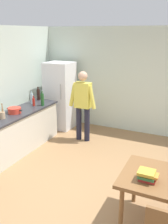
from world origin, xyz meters
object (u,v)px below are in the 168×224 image
utensil_jar (2,115)px  book_stack (147,175)px  bottle_sauce_red (34,102)px  refrigerator (60,96)px  person (83,102)px  bottle_wine_dark (38,94)px  bottle_wine_green (42,100)px  bottle_water_clear (32,98)px  cooking_pot (14,110)px

utensil_jar → book_stack: 3.13m
utensil_jar → bottle_sauce_red: utensil_jar is taller
refrigerator → utensil_jar: bearing=-92.1°
person → bottle_sauce_red: bearing=-151.2°
refrigerator → bottle_wine_dark: 0.70m
bottle_wine_dark → book_stack: (3.23, -2.23, -0.22)m
person → bottle_wine_green: (-0.84, -0.45, 0.07)m
refrigerator → book_stack: bearing=-44.0°
refrigerator → bottle_wine_green: size_ratio=5.29×
bottle_water_clear → bottle_wine_dark: bottle_wine_dark is taller
bottle_water_clear → person: bearing=19.4°
utensil_jar → cooking_pot: bearing=93.8°
utensil_jar → bottle_wine_green: (0.19, 1.13, 0.07)m
refrigerator → bottle_wine_dark: bearing=-113.0°
bottle_sauce_red → book_stack: bearing=-30.0°
utensil_jar → bottle_water_clear: bearing=96.9°
person → book_stack: size_ratio=6.74×
bottle_wine_green → bottle_sauce_red: 0.21m
utensil_jar → bottle_wine_green: bearing=80.6°
refrigerator → bottle_wine_green: bearing=-83.7°
bottle_sauce_red → bottle_water_clear: bearing=137.1°
bottle_water_clear → cooking_pot: bearing=-81.6°
person → bottle_water_clear: 1.24m
cooking_pot → bottle_sauce_red: 0.63m
refrigerator → bottle_sauce_red: refrigerator is taller
bottle_sauce_red → book_stack: 3.50m
person → utensil_jar: person is taller
refrigerator → utensil_jar: 2.13m
refrigerator → cooking_pot: refrigerator is taller
bottle_wine_dark → bottle_wine_green: size_ratio=1.00×
refrigerator → book_stack: size_ratio=7.14×
book_stack → cooking_pot: bearing=160.0°
bottle_wine_dark → book_stack: bottle_wine_dark is taller
cooking_pot → bottle_wine_green: (0.21, 0.74, 0.09)m
book_stack → bottle_water_clear: bearing=149.2°
cooking_pot → bottle_sauce_red: bearing=86.3°
utensil_jar → bottle_water_clear: (-0.14, 1.17, 0.05)m
bottle_wine_dark → refrigerator: bearing=67.0°
refrigerator → bottle_sauce_red: size_ratio=7.50×
bottle_wine_dark → bottle_sauce_red: bottle_wine_dark is taller
person → cooking_pot: bearing=-131.6°
refrigerator → bottle_wine_green: (0.11, -1.00, 0.15)m
person → refrigerator: bearing=149.8°
bottle_wine_dark → bottle_wine_green: 0.53m
bottle_wine_dark → bottle_wine_green: (0.38, -0.37, 0.00)m
bottle_water_clear → bottle_sauce_red: bearing=-42.9°
person → bottle_water_clear: person is taller
bottle_water_clear → bottle_wine_dark: 0.34m
bottle_wine_green → refrigerator: bearing=96.3°
cooking_pot → book_stack: (3.06, -1.12, -0.14)m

